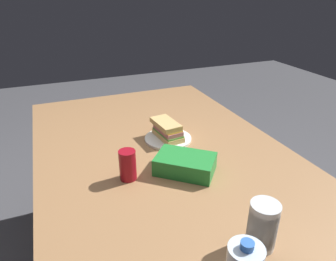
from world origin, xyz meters
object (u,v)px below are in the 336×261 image
(plastic_cup_stack, at_px, (262,226))
(paper_plate, at_px, (168,139))
(dining_table, at_px, (165,168))
(chip_bag, at_px, (185,164))
(soda_can_red, at_px, (128,165))
(sandwich, at_px, (167,130))

(plastic_cup_stack, bearing_deg, paper_plate, -0.17)
(dining_table, xyz_separation_m, paper_plate, (0.12, -0.06, 0.09))
(plastic_cup_stack, bearing_deg, chip_bag, 4.95)
(soda_can_red, bearing_deg, plastic_cup_stack, -150.82)
(sandwich, xyz_separation_m, chip_bag, (-0.29, 0.04, -0.02))
(soda_can_red, xyz_separation_m, plastic_cup_stack, (-0.47, -0.26, 0.01))
(chip_bag, bearing_deg, paper_plate, 122.24)
(dining_table, relative_size, sandwich, 9.17)
(sandwich, distance_m, chip_bag, 0.29)
(paper_plate, height_order, chip_bag, chip_bag)
(paper_plate, xyz_separation_m, sandwich, (0.00, 0.00, 0.05))
(paper_plate, distance_m, chip_bag, 0.29)
(plastic_cup_stack, bearing_deg, sandwich, 0.02)
(paper_plate, relative_size, sandwich, 1.19)
(dining_table, distance_m, paper_plate, 0.16)
(plastic_cup_stack, bearing_deg, dining_table, 5.79)
(soda_can_red, relative_size, plastic_cup_stack, 0.82)
(dining_table, xyz_separation_m, soda_can_red, (-0.13, 0.20, 0.14))
(dining_table, relative_size, plastic_cup_stack, 11.72)
(dining_table, height_order, sandwich, sandwich)
(paper_plate, bearing_deg, dining_table, 151.74)
(paper_plate, distance_m, plastic_cup_stack, 0.72)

